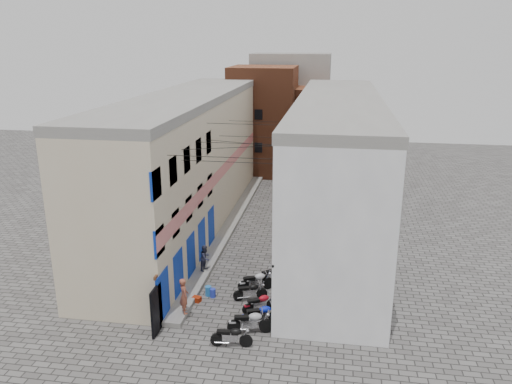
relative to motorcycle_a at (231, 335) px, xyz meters
The scene contains 21 objects.
ground 1.41m from the motorcycle_a, 135.38° to the left, with size 90.00×90.00×0.00m, color #514E4C.
plinth 14.24m from the motorcycle_a, 102.08° to the left, with size 0.90×26.00×0.25m, color gray.
building_left 15.59m from the motorcycle_a, 113.08° to the left, with size 5.10×27.00×9.00m.
building_right 15.03m from the motorcycle_a, 73.69° to the left, with size 5.94×26.00×9.00m.
building_far_brick_left 29.41m from the motorcycle_a, 95.78° to the left, with size 6.00×6.00×10.00m, color brown.
building_far_brick_right 31.18m from the motorcycle_a, 86.17° to the left, with size 5.00×6.00×8.00m, color brown.
building_far_concrete 35.28m from the motorcycle_a, 91.52° to the left, with size 8.00×5.00×11.00m, color gray.
far_shopfront 26.14m from the motorcycle_a, 92.04° to the left, with size 2.00×0.30×2.40m, color black.
overhead_wires 10.85m from the motorcycle_a, 96.19° to the left, with size 5.80×13.02×1.32m.
motorcycle_a is the anchor object (origin of this frame).
motorcycle_b 1.28m from the motorcycle_a, 61.25° to the left, with size 0.65×2.05×1.19m, color #A2A3A7, non-canonical shape.
motorcycle_c 2.13m from the motorcycle_a, 62.84° to the left, with size 0.59×1.87×1.08m, color #0D22CE, non-canonical shape.
motorcycle_d 3.01m from the motorcycle_a, 74.98° to the left, with size 0.57×1.79×1.04m, color #A40B19, non-canonical shape.
motorcycle_e 4.01m from the motorcycle_a, 88.39° to the left, with size 0.55×1.73×1.00m, color black, non-canonical shape.
motorcycle_f 5.02m from the motorcycle_a, 87.27° to the left, with size 0.61×1.93×1.12m, color silver, non-canonical shape.
motorcycle_g 6.10m from the motorcycle_a, 80.83° to the left, with size 0.57×1.80×1.04m, color black, non-canonical shape.
person_a 3.31m from the motorcycle_a, 143.91° to the left, with size 0.63×0.41×1.73m, color #9E4F39.
person_b 7.02m from the motorcycle_a, 113.61° to the left, with size 0.70×0.54×1.44m, color #2E3046.
water_jug_near 4.35m from the motorcycle_a, 114.42° to the left, with size 0.29×0.29×0.45m, color #2639BF.
water_jug_far 4.57m from the motorcycle_a, 116.75° to the left, with size 0.32×0.32×0.51m, color #287ACA.
red_crate 4.22m from the motorcycle_a, 126.17° to the left, with size 0.41×0.31×0.26m, color #9D270B.
Camera 1 is at (4.88, -18.76, 12.49)m, focal length 35.00 mm.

